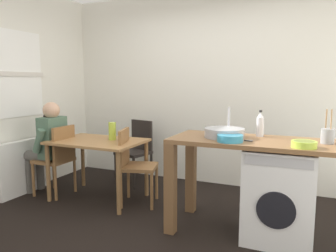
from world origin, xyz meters
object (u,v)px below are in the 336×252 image
dining_table (98,148)px  washing_machine (279,194)px  chair_person_seat (58,156)px  mixing_bowl (230,138)px  utensil_crock (328,136)px  bottle_tall_green (260,125)px  vase (112,131)px  chair_spare_by_wall (137,148)px  chair_opposite (133,162)px  seated_person (48,143)px  colander (304,144)px

dining_table → washing_machine: washing_machine is taller
chair_person_seat → mixing_bowl: size_ratio=3.91×
utensil_crock → bottle_tall_green: bearing=165.3°
utensil_crock → vase: bearing=173.6°
dining_table → chair_spare_by_wall: size_ratio=1.22×
chair_opposite → utensil_crock: (2.04, -0.19, 0.48)m
washing_machine → mixing_bowl: bearing=-155.0°
seated_person → chair_spare_by_wall: bearing=-43.6°
utensil_crock → washing_machine: bearing=-171.9°
dining_table → washing_machine: 2.18m
bottle_tall_green → vase: size_ratio=1.18×
chair_person_seat → vase: 0.80m
seated_person → mixing_bowl: seated_person is taller
chair_spare_by_wall → utensil_crock: size_ratio=3.00×
seated_person → washing_machine: seated_person is taller
chair_person_seat → utensil_crock: utensil_crock is taller
bottle_tall_green → colander: bearing=-46.1°
dining_table → chair_opposite: (0.48, 0.03, -0.14)m
washing_machine → utensil_crock: 0.67m
dining_table → colander: 2.40m
dining_table → utensil_crock: bearing=-3.7°
chair_opposite → utensil_crock: size_ratio=3.00×
washing_machine → utensil_crock: bearing=8.1°
chair_opposite → colander: colander is taller
colander → vase: bearing=166.3°
seated_person → colander: bearing=-96.5°
bottle_tall_green → chair_spare_by_wall: bearing=156.7°
chair_opposite → vase: vase is taller
dining_table → washing_machine: size_ratio=1.28×
dining_table → vase: vase is taller
chair_opposite → seated_person: 1.20m
seated_person → bottle_tall_green: 2.67m
washing_machine → chair_opposite: bearing=171.6°
chair_spare_by_wall → washing_machine: chair_spare_by_wall is taller
bottle_tall_green → washing_machine: bearing=-43.0°
bottle_tall_green → chair_opposite: bearing=178.4°
chair_person_seat → washing_machine: (2.70, -0.12, -0.08)m
washing_machine → mixing_bowl: 0.70m
chair_opposite → bottle_tall_green: 1.55m
chair_spare_by_wall → chair_person_seat: bearing=67.3°
bottle_tall_green → vase: 1.80m
washing_machine → utensil_crock: utensil_crock is taller
washing_machine → mixing_bowl: size_ratio=3.74×
colander → seated_person: bearing=173.7°
colander → chair_spare_by_wall: bearing=151.5°
chair_spare_by_wall → vase: (0.03, -0.67, 0.34)m
dining_table → seated_person: bearing=-171.9°
chair_opposite → washing_machine: (1.68, -0.25, -0.08)m
mixing_bowl → colander: mixing_bowl is taller
washing_machine → chair_spare_by_wall: bearing=154.1°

